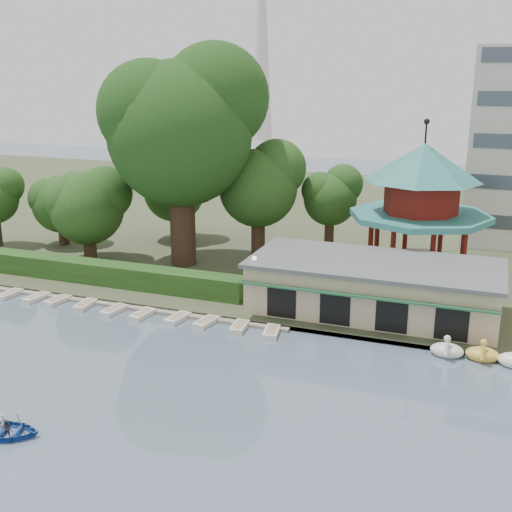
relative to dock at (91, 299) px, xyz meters
The scene contains 13 objects.
ground_plane 20.97m from the dock, 55.10° to the right, with size 220.00×220.00×0.00m, color slate.
shore 36.81m from the dock, 70.97° to the left, with size 220.00×70.00×0.40m, color #424930.
embankment 12.00m from the dock, ahead, with size 220.00×0.60×0.30m, color gray.
dock is the anchor object (origin of this frame).
boathouse 22.62m from the dock, 12.24° to the left, with size 18.60×9.39×3.90m.
pavilion 29.14m from the dock, 31.66° to the left, with size 12.40×12.40×13.50m.
broadcast_tower 130.87m from the dock, 103.73° to the left, with size 8.00×8.00×96.00m.
hedge 4.61m from the dock, 132.27° to the left, with size 30.00×2.00×1.80m, color #264D1A.
lamp_post 13.99m from the dock, ahead, with size 0.36×0.36×4.28m.
big_tree 17.66m from the dock, 73.90° to the left, with size 14.36×13.39×20.18m.
small_trees 15.32m from the dock, 94.25° to the left, with size 38.66×16.85×11.50m.
moored_rowboats 1.47m from the dock, 68.57° to the right, with size 32.23×2.77×0.36m.
rowboat_with_passengers 19.99m from the dock, 67.94° to the right, with size 5.76×4.73×2.01m.
Camera 1 is at (17.64, -24.00, 18.04)m, focal length 45.00 mm.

